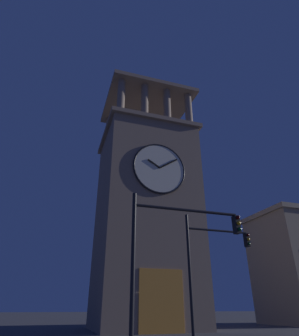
{
  "coord_description": "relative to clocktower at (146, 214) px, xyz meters",
  "views": [
    {
      "loc": [
        6.38,
        21.27,
        1.55
      ],
      "look_at": [
        -1.26,
        -2.63,
        13.79
      ],
      "focal_mm": 30.6,
      "sensor_mm": 36.0,
      "label": 1
    }
  ],
  "objects": [
    {
      "name": "ground_plane",
      "position": [
        0.88,
        2.6,
        -9.07
      ],
      "size": [
        200.0,
        200.0,
        0.0
      ],
      "primitive_type": "plane",
      "color": "#424247"
    },
    {
      "name": "traffic_signal_mid",
      "position": [
        -0.68,
        9.63,
        -5.05
      ],
      "size": [
        3.94,
        0.41,
        6.24
      ],
      "color": "black",
      "rests_on": "ground_plane"
    },
    {
      "name": "clocktower",
      "position": [
        0.0,
        0.0,
        0.0
      ],
      "size": [
        8.62,
        8.25,
        23.69
      ],
      "color": "gray",
      "rests_on": "ground_plane"
    },
    {
      "name": "traffic_signal_near",
      "position": [
        3.03,
        13.61,
        -5.28
      ],
      "size": [
        4.68,
        0.41,
        5.59
      ],
      "color": "black",
      "rests_on": "ground_plane"
    }
  ]
}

